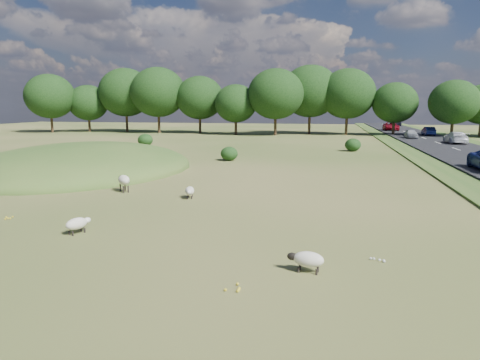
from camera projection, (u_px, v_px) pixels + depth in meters
name	position (u px, v px, depth m)	size (l,w,h in m)	color
ground	(254.00, 160.00, 38.25)	(160.00, 160.00, 0.00)	#30531A
mound	(83.00, 169.00, 32.90)	(16.00, 20.00, 4.00)	#33561E
road	(462.00, 152.00, 43.94)	(8.00, 150.00, 0.25)	black
treeline	(284.00, 95.00, 71.54)	(96.28, 14.66, 11.70)	black
shrubs	(232.00, 144.00, 46.26)	(26.07, 13.33, 1.48)	black
sheep_0	(124.00, 180.00, 24.14)	(1.19, 1.26, 0.96)	beige
sheep_1	(190.00, 191.00, 22.48)	(0.67, 1.11, 0.62)	beige
sheep_2	(77.00, 224.00, 16.26)	(0.77, 1.11, 0.62)	beige
sheep_3	(307.00, 259.00, 12.45)	(1.12, 0.60, 0.63)	beige
car_1	(456.00, 137.00, 52.70)	(2.03, 4.98, 1.45)	white
car_3	(396.00, 123.00, 99.17)	(1.98, 4.87, 1.41)	black
car_4	(429.00, 131.00, 66.90)	(1.42, 4.06, 1.34)	navy
car_5	(411.00, 134.00, 61.12)	(1.50, 3.73, 1.27)	#ADB0B5
car_7	(391.00, 126.00, 80.62)	(2.53, 5.48, 1.52)	maroon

